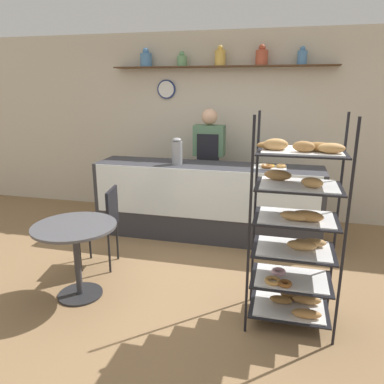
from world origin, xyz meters
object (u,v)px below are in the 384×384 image
(cafe_table, at_px, (76,243))
(donut_tray_counter, at_px, (269,166))
(coffee_carafe, at_px, (177,151))
(cafe_chair, at_px, (105,219))
(pastry_rack, at_px, (296,230))
(person_worker, at_px, (209,162))

(cafe_table, distance_m, donut_tray_counter, 2.43)
(coffee_carafe, bearing_deg, cafe_chair, -115.98)
(pastry_rack, relative_size, donut_tray_counter, 4.29)
(coffee_carafe, relative_size, donut_tray_counter, 0.83)
(pastry_rack, bearing_deg, coffee_carafe, 131.91)
(person_worker, height_order, cafe_table, person_worker)
(pastry_rack, relative_size, coffee_carafe, 5.16)
(coffee_carafe, xyz_separation_m, donut_tray_counter, (1.16, 0.04, -0.14))
(cafe_chair, bearing_deg, coffee_carafe, 143.83)
(person_worker, bearing_deg, donut_tray_counter, -31.07)
(cafe_table, bearing_deg, cafe_chair, 92.62)
(cafe_chair, height_order, donut_tray_counter, donut_tray_counter)
(pastry_rack, xyz_separation_m, coffee_carafe, (-1.46, 1.63, 0.30))
(cafe_table, xyz_separation_m, cafe_chair, (-0.03, 0.64, 0.00))
(coffee_carafe, distance_m, donut_tray_counter, 1.17)
(person_worker, distance_m, coffee_carafe, 0.68)
(person_worker, height_order, coffee_carafe, person_worker)
(pastry_rack, xyz_separation_m, person_worker, (-1.16, 2.19, 0.07))
(donut_tray_counter, bearing_deg, cafe_chair, -146.73)
(cafe_chair, xyz_separation_m, donut_tray_counter, (1.67, 1.10, 0.45))
(pastry_rack, height_order, person_worker, pastry_rack)
(pastry_rack, xyz_separation_m, donut_tray_counter, (-0.30, 1.67, 0.16))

